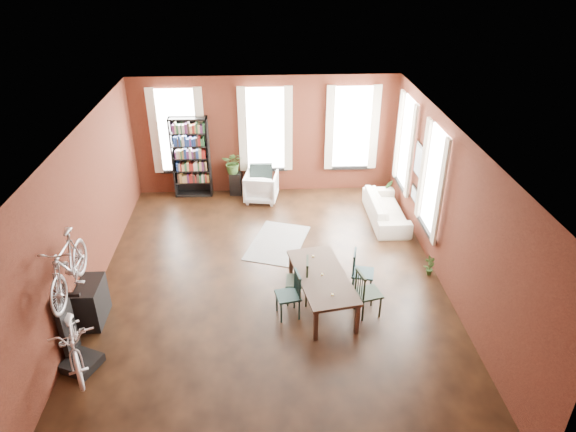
{
  "coord_description": "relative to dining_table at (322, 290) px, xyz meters",
  "views": [
    {
      "loc": [
        -0.11,
        -8.55,
        6.27
      ],
      "look_at": [
        0.39,
        0.6,
        1.27
      ],
      "focal_mm": 32.0,
      "sensor_mm": 36.0,
      "label": 1
    }
  ],
  "objects": [
    {
      "name": "dining_table",
      "position": [
        0.0,
        0.0,
        0.0
      ],
      "size": [
        1.24,
        2.13,
        0.68
      ],
      "primitive_type": "cube",
      "rotation": [
        0.0,
        0.0,
        0.18
      ],
      "color": "#433328",
      "rests_on": "ground"
    },
    {
      "name": "console_table",
      "position": [
        -4.24,
        -0.22,
        0.06
      ],
      "size": [
        0.4,
        0.8,
        0.8
      ],
      "primitive_type": "cube",
      "color": "black",
      "rests_on": "ground"
    },
    {
      "name": "dining_chair_d",
      "position": [
        0.85,
        0.35,
        0.12
      ],
      "size": [
        0.52,
        0.52,
        0.92
      ],
      "primitive_type": "cube",
      "rotation": [
        0.0,
        0.0,
        1.32
      ],
      "color": "#162E31",
      "rests_on": "ground"
    },
    {
      "name": "white_armchair",
      "position": [
        -1.11,
        4.56,
        0.09
      ],
      "size": [
        0.96,
        0.91,
        0.86
      ],
      "primitive_type": "imported",
      "rotation": [
        0.0,
        0.0,
        2.97
      ],
      "color": "white",
      "rests_on": "ground"
    },
    {
      "name": "bike_trainer",
      "position": [
        -4.14,
        -1.43,
        -0.26
      ],
      "size": [
        0.7,
        0.7,
        0.15
      ],
      "primitive_type": "cube",
      "rotation": [
        0.0,
        0.0,
        -0.42
      ],
      "color": "black",
      "rests_on": "ground"
    },
    {
      "name": "plant_on_stand",
      "position": [
        -1.85,
        4.97,
        0.52
      ],
      "size": [
        0.65,
        0.7,
        0.48
      ],
      "primitive_type": "imported",
      "rotation": [
        0.0,
        0.0,
        -0.17
      ],
      "color": "#386026",
      "rests_on": "plant_stand"
    },
    {
      "name": "bicycle_hung",
      "position": [
        -4.11,
        -1.12,
        1.79
      ],
      "size": [
        0.47,
        1.0,
        1.66
      ],
      "primitive_type": "imported",
      "color": "#A5A8AD",
      "rests_on": "bike_wall_rack"
    },
    {
      "name": "plant_small",
      "position": [
        2.37,
        0.86,
        -0.26
      ],
      "size": [
        0.36,
        0.49,
        0.16
      ],
      "primitive_type": "imported",
      "rotation": [
        0.0,
        0.0,
        0.33
      ],
      "color": "#335B24",
      "rests_on": "ground"
    },
    {
      "name": "bicycle_floor",
      "position": [
        -4.16,
        -1.43,
        0.74
      ],
      "size": [
        0.97,
        1.14,
        1.84
      ],
      "primitive_type": "imported",
      "rotation": [
        0.0,
        0.0,
        0.4
      ],
      "color": "silver",
      "rests_on": "bike_trainer"
    },
    {
      "name": "bike_wall_rack",
      "position": [
        -4.36,
        -1.12,
        0.31
      ],
      "size": [
        0.16,
        0.6,
        1.3
      ],
      "primitive_type": "cube",
      "color": "black",
      "rests_on": "ground"
    },
    {
      "name": "striped_rug",
      "position": [
        -0.76,
        2.31,
        -0.33
      ],
      "size": [
        1.67,
        2.1,
        0.01
      ],
      "primitive_type": "cube",
      "rotation": [
        0.0,
        0.0,
        -0.32
      ],
      "color": "black",
      "rests_on": "ground"
    },
    {
      "name": "dining_chair_a",
      "position": [
        -0.66,
        -0.29,
        0.12
      ],
      "size": [
        0.5,
        0.5,
        0.92
      ],
      "primitive_type": "cube",
      "rotation": [
        0.0,
        0.0,
        -1.36
      ],
      "color": "#193735",
      "rests_on": "ground"
    },
    {
      "name": "dining_chair_b",
      "position": [
        -0.46,
        0.14,
        0.13
      ],
      "size": [
        0.47,
        0.47,
        0.94
      ],
      "primitive_type": "cube",
      "rotation": [
        0.0,
        0.0,
        -1.66
      ],
      "color": "black",
      "rests_on": "ground"
    },
    {
      "name": "room",
      "position": [
        -0.71,
        1.29,
        1.8
      ],
      "size": [
        9.0,
        9.04,
        3.22
      ],
      "color": "black",
      "rests_on": "ground"
    },
    {
      "name": "plant_by_sofa",
      "position": [
        2.21,
        4.28,
        -0.2
      ],
      "size": [
        0.46,
        0.69,
        0.28
      ],
      "primitive_type": "imported",
      "rotation": [
        0.0,
        0.0,
        0.19
      ],
      "color": "#265221",
      "rests_on": "ground"
    },
    {
      "name": "cream_sofa",
      "position": [
        1.99,
        3.28,
        0.07
      ],
      "size": [
        0.61,
        2.08,
        0.81
      ],
      "primitive_type": "imported",
      "rotation": [
        0.0,
        0.0,
        1.57
      ],
      "color": "beige",
      "rests_on": "ground"
    },
    {
      "name": "plant_stand",
      "position": [
        -1.81,
        4.98,
        -0.03
      ],
      "size": [
        0.34,
        0.34,
        0.62
      ],
      "primitive_type": "cube",
      "rotation": [
        0.0,
        0.0,
        -0.09
      ],
      "color": "black",
      "rests_on": "ground"
    },
    {
      "name": "dining_chair_c",
      "position": [
        0.83,
        -0.31,
        0.13
      ],
      "size": [
        0.53,
        0.53,
        0.94
      ],
      "primitive_type": "cube",
      "rotation": [
        0.0,
        0.0,
        1.82
      ],
      "color": "black",
      "rests_on": "ground"
    },
    {
      "name": "bookshelf",
      "position": [
        -2.96,
        4.98,
        0.76
      ],
      "size": [
        1.0,
        0.32,
        2.2
      ],
      "primitive_type": "cube",
      "color": "black",
      "rests_on": "ground"
    }
  ]
}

